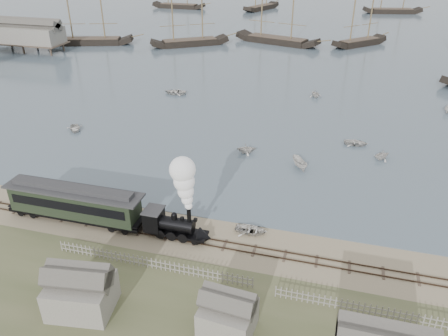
# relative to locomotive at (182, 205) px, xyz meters

# --- Properties ---
(ground) EXTENTS (600.00, 600.00, 0.00)m
(ground) POSITION_rel_locomotive_xyz_m (5.29, 2.00, -4.01)
(ground) COLOR tan
(ground) RESTS_ON ground
(harbor_water) EXTENTS (600.00, 336.00, 0.06)m
(harbor_water) POSITION_rel_locomotive_xyz_m (5.29, 172.00, -3.98)
(harbor_water) COLOR #455663
(harbor_water) RESTS_ON ground
(rail_track) EXTENTS (120.00, 1.80, 0.16)m
(rail_track) POSITION_rel_locomotive_xyz_m (5.29, 0.00, -3.97)
(rail_track) COLOR #38291E
(rail_track) RESTS_ON ground
(picket_fence_west) EXTENTS (19.00, 0.10, 1.20)m
(picket_fence_west) POSITION_rel_locomotive_xyz_m (-1.21, -5.00, -4.01)
(picket_fence_west) COLOR slate
(picket_fence_west) RESTS_ON ground
(picket_fence_east) EXTENTS (15.00, 0.10, 1.20)m
(picket_fence_east) POSITION_rel_locomotive_xyz_m (17.79, -5.50, -4.01)
(picket_fence_east) COLOR slate
(picket_fence_east) RESTS_ON ground
(shed_left) EXTENTS (5.00, 4.00, 4.10)m
(shed_left) POSITION_rel_locomotive_xyz_m (-4.71, -11.00, -4.01)
(shed_left) COLOR slate
(shed_left) RESTS_ON ground
(shed_mid) EXTENTS (4.00, 3.50, 3.60)m
(shed_mid) POSITION_rel_locomotive_xyz_m (7.29, -10.00, -4.01)
(shed_mid) COLOR slate
(shed_mid) RESTS_ON ground
(locomotive) EXTENTS (6.95, 2.60, 8.67)m
(locomotive) POSITION_rel_locomotive_xyz_m (0.00, 0.00, 0.00)
(locomotive) COLOR black
(locomotive) RESTS_ON ground
(passenger_coach) EXTENTS (15.22, 2.94, 3.70)m
(passenger_coach) POSITION_rel_locomotive_xyz_m (-12.11, -0.00, -1.69)
(passenger_coach) COLOR black
(passenger_coach) RESTS_ON ground
(beached_dinghy) EXTENTS (2.41, 3.36, 0.69)m
(beached_dinghy) POSITION_rel_locomotive_xyz_m (6.39, 2.76, -3.67)
(beached_dinghy) COLOR beige
(beached_dinghy) RESTS_ON ground
(rowboat_0) EXTENTS (4.10, 3.88, 0.69)m
(rowboat_0) POSITION_rel_locomotive_xyz_m (-25.77, 21.17, -3.61)
(rowboat_0) COLOR beige
(rowboat_0) RESTS_ON harbor_water
(rowboat_1) EXTENTS (3.04, 3.28, 1.43)m
(rowboat_1) POSITION_rel_locomotive_xyz_m (1.80, 20.58, -3.24)
(rowboat_1) COLOR beige
(rowboat_1) RESTS_ON harbor_water
(rowboat_2) EXTENTS (3.35, 2.80, 1.24)m
(rowboat_2) POSITION_rel_locomotive_xyz_m (9.46, 18.17, -3.33)
(rowboat_2) COLOR beige
(rowboat_2) RESTS_ON harbor_water
(rowboat_3) EXTENTS (2.48, 3.46, 0.71)m
(rowboat_3) POSITION_rel_locomotive_xyz_m (16.59, 27.38, -3.59)
(rowboat_3) COLOR beige
(rowboat_3) RESTS_ON harbor_water
(rowboat_4) EXTENTS (3.39, 3.41, 1.36)m
(rowboat_4) POSITION_rel_locomotive_xyz_m (19.98, 23.58, -3.27)
(rowboat_4) COLOR beige
(rowboat_4) RESTS_ON harbor_water
(rowboat_6) EXTENTS (3.24, 4.37, 0.87)m
(rowboat_6) POSITION_rel_locomotive_xyz_m (-17.00, 41.82, -3.52)
(rowboat_6) COLOR beige
(rowboat_6) RESTS_ON harbor_water
(rowboat_7) EXTENTS (3.60, 3.48, 1.46)m
(rowboat_7) POSITION_rel_locomotive_xyz_m (9.03, 47.05, -3.22)
(rowboat_7) COLOR beige
(rowboat_7) RESTS_ON harbor_water
(schooner_0) EXTENTS (23.15, 12.11, 20.00)m
(schooner_0) POSITION_rel_locomotive_xyz_m (-54.55, 75.17, 6.05)
(schooner_0) COLOR black
(schooner_0) RESTS_ON harbor_water
(schooner_1) EXTENTS (20.25, 15.76, 20.00)m
(schooner_1) POSITION_rel_locomotive_xyz_m (-27.78, 80.98, 6.05)
(schooner_1) COLOR black
(schooner_1) RESTS_ON harbor_water
(schooner_2) EXTENTS (24.62, 12.22, 20.00)m
(schooner_2) POSITION_rel_locomotive_xyz_m (-5.30, 90.02, 6.05)
(schooner_2) COLOR black
(schooner_2) RESTS_ON harbor_water
(schooner_3) EXTENTS (14.93, 15.42, 20.00)m
(schooner_3) POSITION_rel_locomotive_xyz_m (16.83, 93.17, 6.05)
(schooner_3) COLOR black
(schooner_3) RESTS_ON harbor_water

